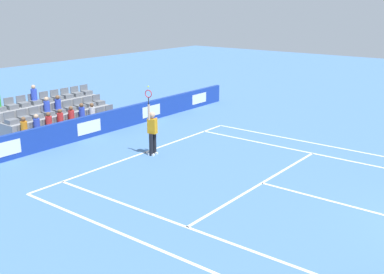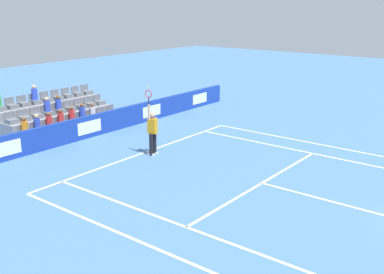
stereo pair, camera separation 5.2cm
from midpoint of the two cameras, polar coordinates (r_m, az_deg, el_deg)
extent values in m
cube|color=white|center=(19.23, -5.69, -1.87)|extent=(10.97, 0.10, 0.01)
cube|color=white|center=(16.13, 8.65, -5.60)|extent=(8.23, 0.10, 0.01)
cube|color=white|center=(14.97, 19.44, -8.16)|extent=(0.10, 6.40, 0.01)
cube|color=white|center=(12.75, 1.06, -11.56)|extent=(0.10, 11.89, 0.01)
cube|color=white|center=(19.46, 15.85, -2.20)|extent=(0.10, 11.89, 0.01)
cube|color=white|center=(11.82, -3.07, -13.98)|extent=(0.10, 11.89, 0.01)
cube|color=white|center=(20.69, 17.32, -1.24)|extent=(0.10, 11.89, 0.01)
cube|color=white|center=(19.16, -5.48, -1.93)|extent=(0.10, 0.20, 0.01)
cube|color=#193899|center=(21.61, -12.56, 1.24)|extent=(20.65, 0.20, 1.01)
cube|color=white|center=(27.36, 1.02, 4.74)|extent=(1.32, 0.01, 0.57)
cube|color=white|center=(24.27, -4.88, 3.20)|extent=(1.32, 0.01, 0.57)
cube|color=white|center=(21.52, -12.37, 1.19)|extent=(1.32, 0.01, 0.57)
cube|color=white|center=(19.28, -21.80, -1.37)|extent=(1.32, 0.01, 0.57)
cylinder|color=black|center=(18.88, -4.54, -0.76)|extent=(0.16, 0.16, 0.90)
cylinder|color=black|center=(18.69, -4.94, -0.95)|extent=(0.16, 0.16, 0.90)
cube|color=white|center=(19.00, -4.51, -1.95)|extent=(0.16, 0.28, 0.08)
cube|color=white|center=(18.81, -4.91, -2.14)|extent=(0.16, 0.28, 0.08)
cube|color=orange|center=(18.58, -4.79, 1.36)|extent=(0.28, 0.39, 0.60)
sphere|color=#D3A884|center=(18.46, -4.82, 2.74)|extent=(0.24, 0.24, 0.24)
cylinder|color=#D3A884|center=(18.25, -5.22, 3.05)|extent=(0.09, 0.09, 0.62)
cylinder|color=#D3A884|center=(18.72, -4.29, 1.55)|extent=(0.09, 0.09, 0.56)
cylinder|color=black|center=(18.16, -5.25, 4.43)|extent=(0.04, 0.04, 0.28)
torus|color=red|center=(18.10, -5.28, 5.30)|extent=(0.08, 0.31, 0.31)
sphere|color=#D1E533|center=(18.05, -5.30, 6.17)|extent=(0.07, 0.07, 0.07)
cube|color=gray|center=(22.50, -14.26, 0.93)|extent=(5.58, 0.95, 0.42)
cube|color=slate|center=(23.96, -9.65, 2.89)|extent=(0.48, 0.44, 0.20)
cube|color=slate|center=(24.05, -10.00, 3.54)|extent=(0.48, 0.04, 0.30)
cube|color=slate|center=(23.56, -10.76, 2.61)|extent=(0.48, 0.44, 0.20)
cube|color=slate|center=(23.65, -11.12, 3.27)|extent=(0.48, 0.04, 0.30)
cube|color=slate|center=(23.17, -11.91, 2.32)|extent=(0.48, 0.44, 0.20)
cube|color=slate|center=(23.26, -12.27, 2.99)|extent=(0.48, 0.04, 0.30)
cube|color=slate|center=(22.79, -13.10, 2.01)|extent=(0.48, 0.44, 0.20)
cube|color=slate|center=(22.89, -13.45, 2.69)|extent=(0.48, 0.04, 0.30)
cube|color=slate|center=(22.42, -14.32, 1.70)|extent=(0.48, 0.44, 0.20)
cube|color=slate|center=(22.52, -14.68, 2.39)|extent=(0.48, 0.04, 0.30)
cube|color=slate|center=(22.07, -15.58, 1.37)|extent=(0.48, 0.44, 0.20)
cube|color=slate|center=(22.16, -15.94, 2.08)|extent=(0.48, 0.04, 0.30)
cube|color=slate|center=(21.72, -16.89, 1.04)|extent=(0.48, 0.44, 0.20)
cube|color=slate|center=(21.82, -17.25, 1.75)|extent=(0.48, 0.04, 0.30)
cube|color=slate|center=(21.39, -18.23, 0.69)|extent=(0.48, 0.44, 0.20)
cube|color=slate|center=(21.49, -18.59, 1.42)|extent=(0.48, 0.04, 0.30)
cube|color=slate|center=(21.07, -19.62, 0.33)|extent=(0.48, 0.44, 0.20)
cube|color=slate|center=(21.17, -19.98, 1.07)|extent=(0.48, 0.04, 0.30)
cube|color=gray|center=(23.19, -15.75, 1.81)|extent=(5.58, 0.95, 0.84)
cube|color=slate|center=(24.57, -11.20, 4.15)|extent=(0.48, 0.44, 0.20)
cube|color=slate|center=(24.67, -11.54, 4.77)|extent=(0.48, 0.04, 0.30)
cube|color=slate|center=(24.18, -12.31, 3.89)|extent=(0.48, 0.44, 0.20)
cube|color=slate|center=(24.28, -12.65, 4.52)|extent=(0.48, 0.04, 0.30)
cube|color=slate|center=(23.80, -13.45, 3.62)|extent=(0.48, 0.44, 0.20)
cube|color=slate|center=(23.90, -13.79, 4.27)|extent=(0.48, 0.04, 0.30)
cube|color=slate|center=(23.43, -14.63, 3.35)|extent=(0.48, 0.44, 0.20)
cube|color=slate|center=(23.53, -14.97, 4.00)|extent=(0.48, 0.04, 0.30)
cube|color=slate|center=(23.07, -15.85, 3.06)|extent=(0.48, 0.44, 0.20)
cube|color=slate|center=(23.18, -16.19, 3.73)|extent=(0.48, 0.04, 0.30)
cube|color=slate|center=(22.72, -17.10, 2.76)|extent=(0.48, 0.44, 0.20)
cube|color=slate|center=(22.83, -17.44, 3.44)|extent=(0.48, 0.04, 0.30)
cube|color=slate|center=(22.39, -18.39, 2.46)|extent=(0.48, 0.44, 0.20)
cube|color=slate|center=(22.50, -18.73, 3.14)|extent=(0.48, 0.04, 0.30)
cube|color=slate|center=(22.07, -19.72, 2.14)|extent=(0.48, 0.44, 0.20)
cube|color=slate|center=(22.18, -20.06, 2.84)|extent=(0.48, 0.04, 0.30)
cube|color=slate|center=(21.75, -21.08, 1.81)|extent=(0.48, 0.44, 0.20)
cube|color=slate|center=(21.87, -21.42, 2.52)|extent=(0.48, 0.04, 0.30)
cube|color=gray|center=(23.90, -17.15, 2.63)|extent=(5.58, 0.95, 1.26)
cube|color=slate|center=(25.20, -12.68, 5.34)|extent=(0.48, 0.44, 0.20)
cube|color=slate|center=(25.31, -13.00, 5.94)|extent=(0.48, 0.04, 0.30)
cube|color=slate|center=(24.82, -13.78, 5.10)|extent=(0.48, 0.44, 0.20)
cube|color=slate|center=(24.93, -14.11, 5.71)|extent=(0.48, 0.04, 0.30)
cube|color=slate|center=(24.45, -14.92, 4.86)|extent=(0.48, 0.44, 0.20)
cube|color=slate|center=(24.57, -15.25, 5.48)|extent=(0.48, 0.04, 0.30)
cube|color=slate|center=(24.09, -16.09, 4.61)|extent=(0.48, 0.44, 0.20)
cube|color=slate|center=(24.21, -16.42, 5.24)|extent=(0.48, 0.04, 0.30)
cube|color=slate|center=(23.75, -17.29, 4.34)|extent=(0.48, 0.44, 0.20)
cube|color=slate|center=(23.86, -17.62, 4.98)|extent=(0.48, 0.04, 0.30)
cube|color=slate|center=(23.41, -18.53, 4.07)|extent=(0.48, 0.44, 0.20)
cube|color=slate|center=(23.53, -18.86, 4.72)|extent=(0.48, 0.04, 0.30)
cube|color=slate|center=(23.08, -19.80, 3.79)|extent=(0.48, 0.44, 0.20)
cube|color=slate|center=(23.20, -20.13, 4.45)|extent=(0.48, 0.04, 0.30)
cube|color=slate|center=(22.77, -21.11, 3.50)|extent=(0.48, 0.44, 0.20)
cube|color=slate|center=(22.89, -21.44, 4.17)|extent=(0.48, 0.04, 0.30)
cube|color=slate|center=(22.47, -22.45, 3.20)|extent=(0.48, 0.44, 0.20)
cylinder|color=blue|center=(22.69, -17.24, 3.62)|extent=(0.28, 0.28, 0.49)
sphere|color=#D3A884|center=(22.62, -17.32, 4.47)|extent=(0.20, 0.20, 0.20)
cylinder|color=blue|center=(23.38, -18.68, 4.96)|extent=(0.28, 0.28, 0.53)
sphere|color=#D3A884|center=(23.32, -18.76, 5.85)|extent=(0.20, 0.20, 0.20)
cylinder|color=white|center=(23.14, -12.04, 3.10)|extent=(0.28, 0.28, 0.43)
sphere|color=brown|center=(23.07, -12.08, 3.86)|extent=(0.20, 0.20, 0.20)
cylinder|color=orange|center=(21.03, -19.78, 1.22)|extent=(0.28, 0.28, 0.46)
sphere|color=brown|center=(20.95, -19.86, 2.09)|extent=(0.20, 0.20, 0.20)
cylinder|color=blue|center=(21.35, -18.39, 1.56)|extent=(0.28, 0.28, 0.46)
sphere|color=#D3A884|center=(21.27, -18.46, 2.42)|extent=(0.20, 0.20, 0.20)
cylinder|color=blue|center=(23.04, -15.98, 3.89)|extent=(0.28, 0.28, 0.47)
sphere|color=brown|center=(22.97, -16.05, 4.70)|extent=(0.20, 0.20, 0.20)
cylinder|color=blue|center=(22.75, -13.23, 2.92)|extent=(0.28, 0.28, 0.53)
sphere|color=brown|center=(22.67, -13.29, 3.82)|extent=(0.20, 0.20, 0.20)
cylinder|color=red|center=(21.68, -17.03, 1.87)|extent=(0.28, 0.28, 0.44)
sphere|color=brown|center=(21.61, -17.10, 2.70)|extent=(0.20, 0.20, 0.20)
cylinder|color=red|center=(22.38, -14.46, 2.57)|extent=(0.28, 0.28, 0.49)
sphere|color=brown|center=(22.30, -14.52, 3.43)|extent=(0.20, 0.20, 0.20)
cylinder|color=red|center=(22.02, -15.73, 2.24)|extent=(0.28, 0.28, 0.48)
sphere|color=brown|center=(21.95, -15.79, 3.10)|extent=(0.20, 0.20, 0.20)
camera|label=1|loc=(0.03, -89.91, 0.03)|focal=43.53mm
camera|label=2|loc=(0.03, 90.09, -0.03)|focal=43.53mm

